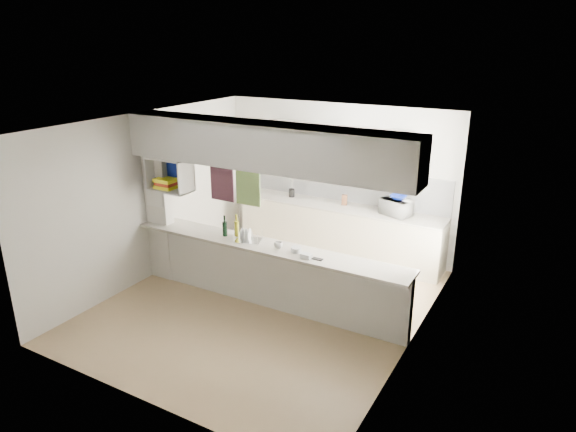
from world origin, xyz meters
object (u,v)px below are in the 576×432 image
Objects in this scene: bowl at (398,197)px; dish_rack at (248,236)px; microwave at (397,207)px; wine_bottles at (231,228)px.

dish_rack is (-1.48, -2.12, -0.22)m from bowl.
microwave is 0.17m from bowl.
bowl is 2.75m from wine_bottles.
microwave is at bearing 37.48° from dish_rack.
microwave is at bearing 49.02° from wine_bottles.
wine_bottles is (-0.32, 0.04, 0.04)m from dish_rack.
dish_rack is at bearing -124.89° from bowl.
bowl is (0.01, 0.02, 0.16)m from microwave.
wine_bottles is at bearing 67.78° from microwave.
dish_rack is at bearing -7.77° from wine_bottles.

